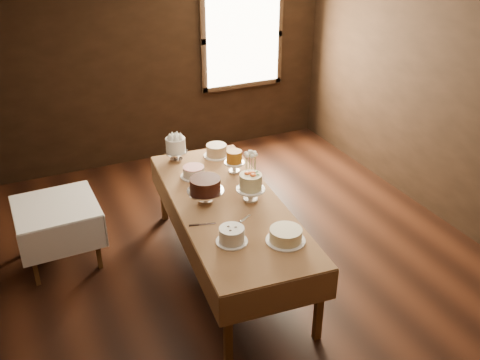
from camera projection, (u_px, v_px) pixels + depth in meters
name	position (u px, v px, depth m)	size (l,w,h in m)	color
floor	(248.00, 271.00, 5.40)	(5.00, 6.00, 0.01)	black
wall_back	(153.00, 61.00, 7.15)	(5.00, 0.02, 2.80)	black
wall_right	(462.00, 105.00, 5.66)	(0.02, 6.00, 2.80)	black
window	(243.00, 38.00, 7.49)	(1.10, 0.05, 1.30)	#FFEABF
display_table	(228.00, 208.00, 5.10)	(1.19, 2.58, 0.78)	#4F3015
side_table	(56.00, 211.00, 5.31)	(0.81, 0.81, 0.66)	#4F3015
cake_meringue	(176.00, 150.00, 5.84)	(0.26, 0.26, 0.27)	silver
cake_speckled	(216.00, 151.00, 5.96)	(0.32, 0.32, 0.14)	white
cake_lattice	(194.00, 172.00, 5.53)	(0.28, 0.28, 0.10)	white
cake_caramel	(234.00, 162.00, 5.60)	(0.22, 0.22, 0.25)	white
cake_chocolate	(205.00, 191.00, 5.05)	(0.37, 0.37, 0.26)	silver
cake_flowers	(251.00, 188.00, 5.07)	(0.29, 0.29, 0.28)	white
cake_swirl	(232.00, 236.00, 4.47)	(0.27, 0.27, 0.14)	white
cake_cream	(286.00, 236.00, 4.48)	(0.38, 0.38, 0.12)	white
cake_server_a	(245.00, 218.00, 4.82)	(0.24, 0.03, 0.01)	silver
cake_server_c	(214.00, 190.00, 5.29)	(0.24, 0.03, 0.01)	silver
cake_server_d	(250.00, 186.00, 5.37)	(0.24, 0.03, 0.01)	silver
cake_server_e	(207.00, 224.00, 4.74)	(0.24, 0.03, 0.01)	silver
flower_vase	(251.00, 177.00, 5.40)	(0.13, 0.13, 0.14)	#2D2823
flower_bouquet	(251.00, 160.00, 5.31)	(0.14, 0.14, 0.20)	white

